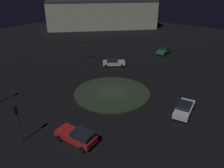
# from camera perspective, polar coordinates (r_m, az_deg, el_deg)

# --- Properties ---
(ground_plane) EXTENTS (116.89, 116.89, 0.00)m
(ground_plane) POSITION_cam_1_polar(r_m,az_deg,el_deg) (33.55, 0.00, -2.47)
(ground_plane) COLOR black
(roundabout_island) EXTENTS (11.26, 11.26, 0.24)m
(roundabout_island) POSITION_cam_1_polar(r_m,az_deg,el_deg) (33.49, 0.00, -2.29)
(roundabout_island) COLOR #263823
(roundabout_island) RESTS_ON ground_plane
(car_white) EXTENTS (4.79, 2.60, 1.47)m
(car_white) POSITION_cam_1_polar(r_m,az_deg,el_deg) (29.82, 17.87, -5.96)
(car_white) COLOR white
(car_white) RESTS_ON ground_plane
(car_red) EXTENTS (2.32, 4.59, 1.58)m
(car_red) POSITION_cam_1_polar(r_m,az_deg,el_deg) (24.18, -8.75, -12.91)
(car_red) COLOR red
(car_red) RESTS_ON ground_plane
(car_silver) EXTENTS (4.16, 4.45, 1.43)m
(car_silver) POSITION_cam_1_polar(r_m,az_deg,el_deg) (43.80, 0.38, 5.48)
(car_silver) COLOR silver
(car_silver) RESTS_ON ground_plane
(car_green) EXTENTS (3.99, 2.16, 1.41)m
(car_green) POSITION_cam_1_polar(r_m,az_deg,el_deg) (52.52, 13.02, 8.25)
(car_green) COLOR #1E7238
(car_green) RESTS_ON ground_plane
(traffic_light_west) EXTENTS (0.36, 0.31, 4.38)m
(traffic_light_west) POSITION_cam_1_polar(r_m,az_deg,el_deg) (24.48, -22.97, -7.81)
(traffic_light_west) COLOR #2D2D2D
(traffic_light_west) RESTS_ON ground_plane
(traffic_light_northeast) EXTENTS (0.37, 0.40, 3.84)m
(traffic_light_northeast) POSITION_cam_1_polar(r_m,az_deg,el_deg) (46.81, -7.34, 9.17)
(traffic_light_northeast) COLOR #2D2D2D
(traffic_light_northeast) RESTS_ON ground_plane
(store_building) EXTENTS (34.55, 34.25, 9.17)m
(store_building) POSITION_cam_1_polar(r_m,az_deg,el_deg) (80.37, -2.65, 17.47)
(store_building) COLOR #B7B299
(store_building) RESTS_ON ground_plane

